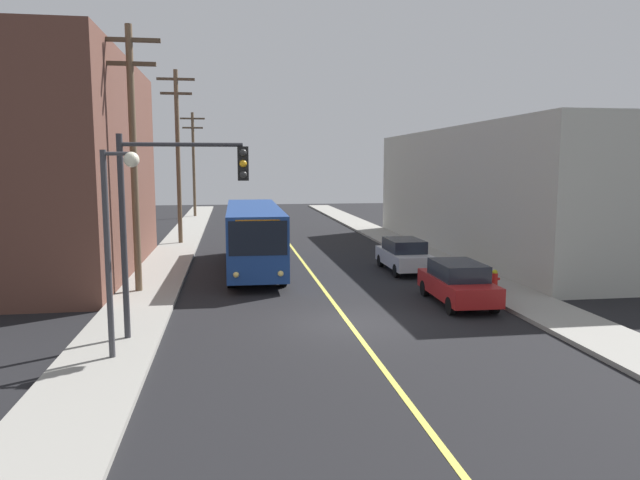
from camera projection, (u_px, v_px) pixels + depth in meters
The scene contains 15 objects.
ground_plane at pixel (349, 323), 19.50m from camera, with size 120.00×120.00×0.00m, color black.
sidewalk_left at pixel (161, 273), 28.20m from camera, with size 2.50×90.00×0.15m, color gray.
sidewalk_right at pixel (446, 265), 30.38m from camera, with size 2.50×90.00×0.15m, color gray.
lane_stripe_center at pixel (298, 255), 34.20m from camera, with size 0.16×60.00×0.01m, color #D8CC4C.
building_left_brick at pixel (24, 168), 27.49m from camera, with size 10.00×16.00×10.28m.
building_right_warehouse at pixel (532, 191), 35.68m from camera, with size 12.00×25.64×7.40m.
city_bus at pixel (254, 234), 29.16m from camera, with size 2.66×12.18×3.20m.
parked_car_red at pixel (458, 282), 22.02m from camera, with size 1.90×4.44×1.62m.
parked_car_silver at pixel (404, 255), 28.82m from camera, with size 1.83×4.41×1.62m.
utility_pole_near at pixel (133, 148), 23.12m from camera, with size 2.40×0.28×10.54m.
utility_pole_mid at pixel (178, 150), 37.81m from camera, with size 2.40×0.28×11.18m.
utility_pole_far at pixel (194, 160), 57.94m from camera, with size 2.40×0.28×10.27m.
traffic_signal_left_corner at pixel (176, 198), 17.03m from camera, with size 3.75×0.48×6.00m.
street_lamp_left at pixel (115, 224), 15.16m from camera, with size 0.98×0.40×5.50m.
fire_hydrant at pixel (494, 279), 23.93m from camera, with size 0.44×0.26×0.84m.
Camera 1 is at (-3.83, -18.61, 5.26)m, focal length 32.65 mm.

